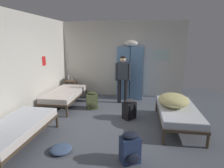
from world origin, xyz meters
name	(u,v)px	position (x,y,z in m)	size (l,w,h in m)	color
ground_plane	(111,122)	(0.00, 0.00, 0.00)	(7.84, 7.84, 0.00)	#565B66
room_backdrop	(80,63)	(-1.16, 1.19, 1.37)	(4.52, 4.96, 2.75)	beige
locker_bank	(130,72)	(0.35, 2.17, 0.97)	(0.90, 0.55, 2.07)	#5B84B2
shelf_unit	(71,86)	(-1.90, 2.18, 0.35)	(0.38, 0.30, 0.57)	#99704C
bed_right	(178,111)	(1.65, 0.02, 0.38)	(0.90, 1.90, 0.49)	#473828
bed_left_front	(15,129)	(-1.65, -1.42, 0.38)	(0.90, 1.90, 0.49)	#473828
bed_left_rear	(65,94)	(-1.65, 1.03, 0.38)	(0.90, 1.90, 0.49)	#473828
bedding_heap	(173,100)	(1.54, 0.09, 0.64)	(0.72, 0.85, 0.30)	#D1C67F
person_traveler	(123,75)	(0.15, 1.57, 0.95)	(0.50, 0.22, 1.57)	black
water_bottle	(69,78)	(-1.98, 2.20, 0.68)	(0.07, 0.07, 0.24)	white
lotion_bottle	(72,79)	(-1.83, 2.14, 0.63)	(0.05, 0.05, 0.14)	white
backpack_black	(129,109)	(0.45, 0.29, 0.26)	(0.42, 0.42, 0.55)	black
backpack_olive	(92,101)	(-0.72, 0.85, 0.26)	(0.39, 0.40, 0.55)	#566038
backpack_navy	(130,148)	(0.60, -1.56, 0.26)	(0.39, 0.41, 0.55)	navy
clothes_pile_denim	(61,149)	(-0.71, -1.46, 0.05)	(0.42, 0.41, 0.11)	#42567A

